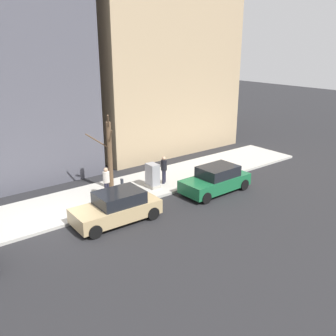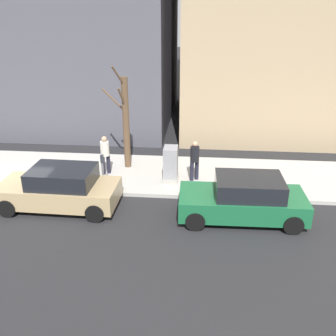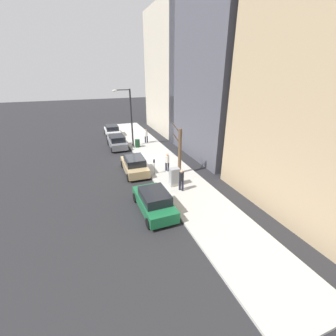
{
  "view_description": "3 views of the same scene",
  "coord_description": "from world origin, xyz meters",
  "views": [
    {
      "loc": [
        -15.4,
        5.81,
        8.26
      ],
      "look_at": [
        0.06,
        -6.23,
        1.63
      ],
      "focal_mm": 40.0,
      "sensor_mm": 36.0,
      "label": 1
    },
    {
      "loc": [
        -12.52,
        -7.22,
        6.64
      ],
      "look_at": [
        0.09,
        -6.06,
        1.21
      ],
      "focal_mm": 40.0,
      "sensor_mm": 36.0,
      "label": 2
    },
    {
      "loc": [
        -4.77,
        -20.59,
        8.41
      ],
      "look_at": [
        0.76,
        -6.05,
        1.69
      ],
      "focal_mm": 24.0,
      "sensor_mm": 36.0,
      "label": 3
    }
  ],
  "objects": [
    {
      "name": "parked_car_tan",
      "position": [
        -1.01,
        -2.31,
        0.74
      ],
      "size": [
        2.0,
        4.24,
        1.52
      ],
      "rotation": [
        0.0,
        0.0,
        -0.02
      ],
      "color": "tan",
      "rests_on": "ground"
    },
    {
      "name": "ground_plane",
      "position": [
        0.0,
        0.0,
        0.0
      ],
      "size": [
        120.0,
        120.0,
        0.0
      ],
      "primitive_type": "plane",
      "color": "#232326"
    },
    {
      "name": "bare_tree",
      "position": [
        2.6,
        -4.02,
        2.21
      ],
      "size": [
        1.32,
        1.27,
        4.46
      ],
      "color": "brown",
      "rests_on": "sidewalk"
    },
    {
      "name": "utility_box",
      "position": [
        1.3,
        -6.06,
        0.85
      ],
      "size": [
        0.83,
        0.61,
        1.43
      ],
      "color": "#A8A399",
      "rests_on": "sidewalk"
    },
    {
      "name": "pedestrian_near_meter",
      "position": [
        1.45,
        -7.01,
        1.09
      ],
      "size": [
        0.36,
        0.36,
        1.66
      ],
      "rotation": [
        0.0,
        0.0,
        5.33
      ],
      "color": "#1E1E2D",
      "rests_on": "sidewalk"
    },
    {
      "name": "sidewalk",
      "position": [
        2.0,
        0.0,
        0.07
      ],
      "size": [
        4.0,
        36.0,
        0.15
      ],
      "primitive_type": "cube",
      "color": "#B2AFA8",
      "rests_on": "ground"
    },
    {
      "name": "parking_meter",
      "position": [
        0.45,
        -3.5,
        0.98
      ],
      "size": [
        0.14,
        0.1,
        1.35
      ],
      "color": "slate",
      "rests_on": "sidewalk"
    },
    {
      "name": "pedestrian_midblock",
      "position": [
        1.74,
        -3.27,
        1.09
      ],
      "size": [
        0.36,
        0.36,
        1.66
      ],
      "rotation": [
        0.0,
        0.0,
        5.35
      ],
      "color": "#1E1E2D",
      "rests_on": "sidewalk"
    },
    {
      "name": "parked_car_green",
      "position": [
        -1.21,
        -8.73,
        0.74
      ],
      "size": [
        1.99,
        4.23,
        1.52
      ],
      "rotation": [
        0.0,
        0.0,
        0.02
      ],
      "color": "#196038",
      "rests_on": "ground"
    }
  ]
}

